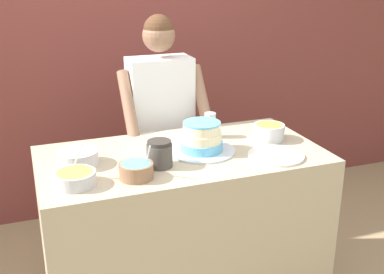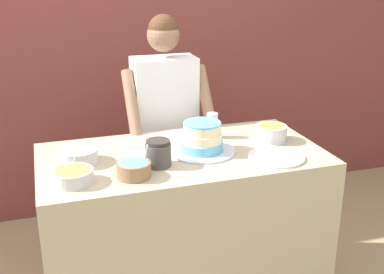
% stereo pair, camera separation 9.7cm
% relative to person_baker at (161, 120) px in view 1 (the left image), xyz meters
% --- Properties ---
extents(wall_back, '(10.00, 0.05, 2.60)m').
position_rel_person_baker_xyz_m(wall_back, '(-0.06, 0.82, 0.35)').
color(wall_back, brown).
rests_on(wall_back, ground_plane).
extents(counter, '(1.41, 0.74, 0.96)m').
position_rel_person_baker_xyz_m(counter, '(-0.06, -0.57, -0.48)').
color(counter, tan).
rests_on(counter, ground_plane).
extents(person_baker, '(0.51, 0.44, 1.58)m').
position_rel_person_baker_xyz_m(person_baker, '(0.00, 0.00, 0.00)').
color(person_baker, '#2D2D38').
rests_on(person_baker, ground_plane).
extents(cake, '(0.34, 0.34, 0.16)m').
position_rel_person_baker_xyz_m(cake, '(0.04, -0.58, 0.07)').
color(cake, silver).
rests_on(cake, counter).
extents(frosting_bowl_blue, '(0.15, 0.15, 0.16)m').
position_rel_person_baker_xyz_m(frosting_bowl_blue, '(-0.35, -0.78, 0.04)').
color(frosting_bowl_blue, '#936B4C').
rests_on(frosting_bowl_blue, counter).
extents(frosting_bowl_olive, '(0.17, 0.17, 0.09)m').
position_rel_person_baker_xyz_m(frosting_bowl_olive, '(0.44, -0.54, 0.05)').
color(frosting_bowl_olive, silver).
rests_on(frosting_bowl_olive, counter).
extents(frosting_bowl_yellow, '(0.18, 0.18, 0.17)m').
position_rel_person_baker_xyz_m(frosting_bowl_yellow, '(-0.61, -0.76, 0.04)').
color(frosting_bowl_yellow, silver).
rests_on(frosting_bowl_yellow, counter).
extents(frosting_bowl_white, '(0.19, 0.19, 0.07)m').
position_rel_person_baker_xyz_m(frosting_bowl_white, '(-0.57, -0.54, 0.04)').
color(frosting_bowl_white, silver).
rests_on(frosting_bowl_white, counter).
extents(drinking_glass, '(0.06, 0.06, 0.14)m').
position_rel_person_baker_xyz_m(drinking_glass, '(0.16, -0.40, 0.07)').
color(drinking_glass, silver).
rests_on(drinking_glass, counter).
extents(ceramic_plate, '(0.28, 0.28, 0.01)m').
position_rel_person_baker_xyz_m(ceramic_plate, '(0.35, -0.77, 0.01)').
color(ceramic_plate, white).
rests_on(ceramic_plate, counter).
extents(stoneware_jar, '(0.12, 0.12, 0.13)m').
position_rel_person_baker_xyz_m(stoneware_jar, '(-0.22, -0.69, 0.07)').
color(stoneware_jar, '#4C4742').
rests_on(stoneware_jar, counter).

